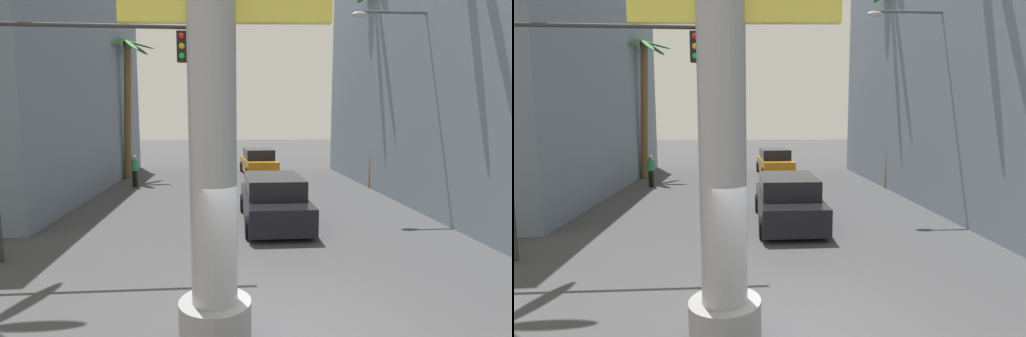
{
  "view_description": "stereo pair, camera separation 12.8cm",
  "coord_description": "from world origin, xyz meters",
  "views": [
    {
      "loc": [
        -0.95,
        -5.94,
        3.51
      ],
      "look_at": [
        0.0,
        5.51,
        1.99
      ],
      "focal_mm": 28.0,
      "sensor_mm": 36.0,
      "label": 1
    },
    {
      "loc": [
        -0.82,
        -5.95,
        3.51
      ],
      "look_at": [
        0.0,
        5.51,
        1.99
      ],
      "focal_mm": 28.0,
      "sensor_mm": 36.0,
      "label": 2
    }
  ],
  "objects": [
    {
      "name": "traffic_light_mast",
      "position": [
        -4.67,
        3.82,
        4.03
      ],
      "size": [
        5.33,
        0.32,
        5.67
      ],
      "color": "#333333",
      "rests_on": "ground"
    },
    {
      "name": "ground_plane",
      "position": [
        0.0,
        10.0,
        0.0
      ],
      "size": [
        87.11,
        87.11,
        0.0
      ],
      "primitive_type": "plane",
      "color": "#424244"
    },
    {
      "name": "palm_tree_mid_right",
      "position": [
        6.43,
        12.97,
        5.91
      ],
      "size": [
        2.82,
        2.8,
        9.66
      ],
      "color": "brown",
      "rests_on": "ground"
    },
    {
      "name": "neon_sign_pole",
      "position": [
        -1.09,
        -0.12,
        4.9
      ],
      "size": [
        3.33,
        1.12,
        10.18
      ],
      "color": "#9E9EA3",
      "rests_on": "ground"
    },
    {
      "name": "palm_tree_far_left",
      "position": [
        -6.26,
        17.14,
        4.87
      ],
      "size": [
        3.32,
        3.34,
        7.76
      ],
      "color": "brown",
      "rests_on": "ground"
    },
    {
      "name": "street_lamp",
      "position": [
        5.89,
        8.06,
        4.42
      ],
      "size": [
        2.89,
        0.28,
        7.24
      ],
      "color": "#59595E",
      "rests_on": "ground"
    },
    {
      "name": "palm_tree_near_right",
      "position": [
        6.67,
        5.5,
        5.17
      ],
      "size": [
        3.19,
        3.16,
        8.64
      ],
      "color": "brown",
      "rests_on": "ground"
    },
    {
      "name": "car_lead",
      "position": [
        0.69,
        6.89,
        0.74
      ],
      "size": [
        2.05,
        4.72,
        1.56
      ],
      "color": "black",
      "rests_on": "ground"
    },
    {
      "name": "car_far",
      "position": [
        1.17,
        17.81,
        0.73
      ],
      "size": [
        2.1,
        4.37,
        1.56
      ],
      "color": "black",
      "rests_on": "ground"
    },
    {
      "name": "pedestrian_far_left",
      "position": [
        -5.31,
        13.99,
        0.94
      ],
      "size": [
        0.48,
        0.48,
        1.61
      ],
      "color": "black",
      "rests_on": "ground"
    },
    {
      "name": "building_left",
      "position": [
        -9.78,
        13.82,
        5.09
      ],
      "size": [
        6.48,
        16.37,
        10.15
      ],
      "color": "slate",
      "rests_on": "ground"
    }
  ]
}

